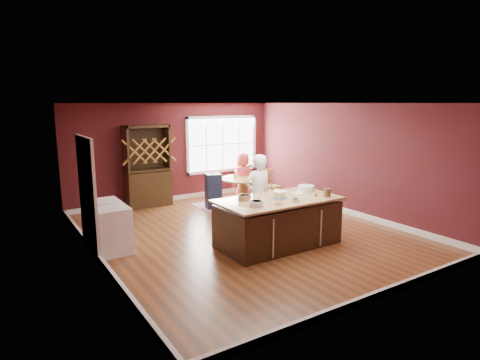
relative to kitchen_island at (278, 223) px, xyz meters
name	(u,v)px	position (x,y,z in m)	size (l,w,h in m)	color
room_shell	(244,170)	(-0.15, 0.98, 0.91)	(7.00, 7.00, 7.00)	brown
window	(222,144)	(1.35, 4.45, 1.06)	(2.36, 0.10, 1.66)	white
doorway	(88,197)	(-3.12, 1.58, 0.59)	(0.08, 1.26, 2.13)	white
kitchen_island	(278,223)	(0.00, 0.00, 0.00)	(2.35, 1.23, 0.92)	black
dining_table	(244,186)	(1.10, 2.88, 0.10)	(1.27, 1.27, 0.75)	olive
baker	(258,194)	(0.09, 0.80, 0.40)	(0.61, 0.40, 1.67)	white
layer_cake	(280,195)	(0.03, 0.00, 0.55)	(0.34, 0.34, 0.14)	white
bowl_blue	(257,204)	(-0.68, -0.25, 0.53)	(0.25, 0.25, 0.10)	white
bowl_yellow	(245,198)	(-0.60, 0.25, 0.53)	(0.25, 0.25, 0.09)	#AE724B
bowl_pink	(278,203)	(-0.28, -0.36, 0.51)	(0.15, 0.15, 0.06)	silver
bowl_olive	(295,200)	(0.12, -0.35, 0.51)	(0.14, 0.14, 0.05)	beige
drinking_glass	(294,192)	(0.37, -0.02, 0.56)	(0.08, 0.08, 0.16)	silver
dinner_plate	(298,193)	(0.57, 0.11, 0.49)	(0.24, 0.24, 0.02)	beige
white_tub	(306,188)	(0.89, 0.22, 0.54)	(0.33, 0.33, 0.11)	white
stoneware_crock	(327,193)	(0.88, -0.39, 0.56)	(0.14, 0.14, 0.16)	#4F3B1B
toy_figurine	(316,194)	(0.75, -0.23, 0.52)	(0.05, 0.05, 0.08)	yellow
rug	(244,205)	(1.10, 2.88, -0.43)	(2.32, 1.79, 0.01)	brown
chair_east	(272,185)	(1.98, 2.81, 0.05)	(0.41, 0.39, 0.97)	brown
chair_south	(261,194)	(1.08, 2.07, 0.03)	(0.40, 0.38, 0.95)	#91541E
chair_north	(243,181)	(1.53, 3.60, 0.06)	(0.42, 0.40, 1.00)	#9B5F21
seated_woman	(243,177)	(1.35, 3.32, 0.24)	(0.67, 0.43, 1.36)	#EB4C56
high_chair	(213,190)	(0.29, 3.11, 0.04)	(0.38, 0.38, 0.95)	black
toddler	(213,177)	(0.35, 3.23, 0.37)	(0.18, 0.14, 0.26)	#8CA5BF
table_plate	(254,177)	(1.37, 2.79, 0.32)	(0.22, 0.22, 0.02)	beige
table_cup	(235,176)	(0.93, 3.05, 0.36)	(0.12, 0.12, 0.09)	white
hutch	(148,166)	(-1.06, 4.20, 0.63)	(1.17, 0.49, 2.14)	#331C13
washer	(113,231)	(-2.79, 1.26, -0.01)	(0.59, 0.57, 0.86)	white
dryer	(104,222)	(-2.79, 1.90, -0.01)	(0.59, 0.57, 0.86)	white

